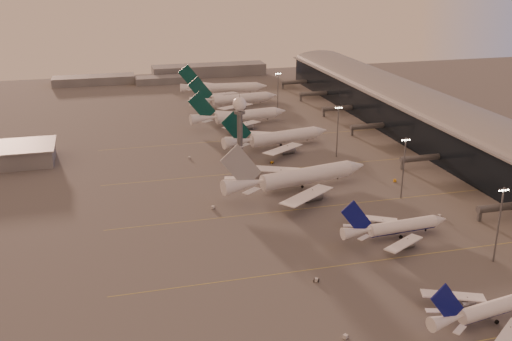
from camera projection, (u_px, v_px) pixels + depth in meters
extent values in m
plane|color=#585555|center=(320.00, 286.00, 174.00)|extent=(700.00, 700.00, 0.00)
cube|color=gold|center=(482.00, 340.00, 149.47)|extent=(180.00, 0.25, 0.02)
cube|color=gold|center=(397.00, 258.00, 190.40)|extent=(180.00, 0.25, 0.02)
cube|color=gold|center=(342.00, 205.00, 231.32)|extent=(180.00, 0.25, 0.02)
cube|color=gold|center=(304.00, 167.00, 272.24)|extent=(180.00, 0.25, 0.02)
cube|color=gold|center=(273.00, 137.00, 317.71)|extent=(180.00, 0.25, 0.02)
cube|color=black|center=(446.00, 130.00, 297.30)|extent=(36.00, 360.00, 18.00)
cylinder|color=slate|center=(448.00, 113.00, 294.26)|extent=(10.08, 360.00, 10.08)
cube|color=slate|center=(448.00, 112.00, 294.19)|extent=(40.00, 362.00, 0.80)
cylinder|color=#5A5D62|center=(504.00, 207.00, 217.91)|extent=(22.00, 2.80, 2.80)
cube|color=#5A5D62|center=(480.00, 215.00, 216.25)|extent=(1.20, 1.20, 4.40)
cylinder|color=#5A5D62|center=(423.00, 158.00, 270.66)|extent=(22.00, 2.80, 2.80)
cube|color=#5A5D62|center=(402.00, 165.00, 269.00)|extent=(1.20, 1.20, 4.40)
cylinder|color=#5A5D62|center=(370.00, 126.00, 321.58)|extent=(22.00, 2.80, 2.80)
cube|color=#5A5D62|center=(352.00, 132.00, 319.92)|extent=(1.20, 1.20, 4.40)
cylinder|color=#5A5D62|center=(339.00, 108.00, 359.78)|extent=(22.00, 2.80, 2.80)
cube|color=#5A5D62|center=(324.00, 113.00, 358.12)|extent=(1.20, 1.20, 4.40)
cylinder|color=#5A5D62|center=(315.00, 94.00, 397.97)|extent=(22.00, 2.80, 2.80)
cube|color=#5A5D62|center=(301.00, 98.00, 396.31)|extent=(1.20, 1.20, 4.40)
cylinder|color=#5A5D62|center=(296.00, 82.00, 434.35)|extent=(22.00, 2.80, 2.80)
cube|color=#5A5D62|center=(283.00, 86.00, 432.69)|extent=(1.20, 1.20, 4.40)
cylinder|color=#5A5D62|center=(240.00, 136.00, 280.64)|extent=(2.60, 2.60, 22.00)
cylinder|color=#5A5D62|center=(240.00, 112.00, 276.76)|extent=(5.20, 5.20, 1.20)
sphere|color=white|center=(240.00, 104.00, 275.44)|extent=(6.40, 6.40, 6.40)
cylinder|color=#5A5D62|center=(239.00, 96.00, 274.19)|extent=(0.16, 0.16, 2.00)
cylinder|color=#5A5D62|center=(498.00, 225.00, 183.91)|extent=(0.56, 0.56, 25.00)
cube|color=#5A5D62|center=(504.00, 189.00, 179.86)|extent=(3.60, 0.25, 0.25)
sphere|color=#FFEABF|center=(499.00, 191.00, 179.63)|extent=(0.56, 0.56, 0.56)
sphere|color=#FFEABF|center=(502.00, 190.00, 179.87)|extent=(0.56, 0.56, 0.56)
sphere|color=#FFEABF|center=(505.00, 190.00, 180.12)|extent=(0.56, 0.56, 0.56)
sphere|color=#FFEABF|center=(508.00, 190.00, 180.36)|extent=(0.56, 0.56, 0.56)
cylinder|color=#5A5D62|center=(403.00, 169.00, 233.19)|extent=(0.56, 0.56, 25.00)
cube|color=#5A5D62|center=(406.00, 139.00, 229.15)|extent=(3.60, 0.25, 0.25)
sphere|color=#FFEABF|center=(402.00, 140.00, 228.92)|extent=(0.56, 0.56, 0.56)
sphere|color=#FFEABF|center=(405.00, 140.00, 229.16)|extent=(0.56, 0.56, 0.56)
sphere|color=#FFEABF|center=(407.00, 140.00, 229.40)|extent=(0.56, 0.56, 0.56)
sphere|color=#FFEABF|center=(409.00, 140.00, 229.65)|extent=(0.56, 0.56, 0.56)
cylinder|color=#5A5D62|center=(338.00, 132.00, 281.99)|extent=(0.56, 0.56, 25.00)
cube|color=#5A5D62|center=(339.00, 107.00, 277.95)|extent=(3.60, 0.25, 0.25)
sphere|color=#FFEABF|center=(336.00, 108.00, 277.72)|extent=(0.56, 0.56, 0.56)
sphere|color=#FFEABF|center=(338.00, 108.00, 277.96)|extent=(0.56, 0.56, 0.56)
sphere|color=#FFEABF|center=(340.00, 108.00, 278.20)|extent=(0.56, 0.56, 0.56)
sphere|color=#FFEABF|center=(342.00, 108.00, 278.45)|extent=(0.56, 0.56, 0.56)
cylinder|color=#5A5D62|center=(278.00, 93.00, 363.35)|extent=(0.56, 0.56, 25.00)
cube|color=#5A5D62|center=(278.00, 73.00, 359.30)|extent=(3.60, 0.25, 0.25)
sphere|color=#FFEABF|center=(276.00, 74.00, 359.07)|extent=(0.56, 0.56, 0.56)
sphere|color=#FFEABF|center=(277.00, 74.00, 359.32)|extent=(0.56, 0.56, 0.56)
sphere|color=#FFEABF|center=(279.00, 74.00, 359.56)|extent=(0.56, 0.56, 0.56)
sphere|color=#FFEABF|center=(280.00, 73.00, 359.80)|extent=(0.56, 0.56, 0.56)
cube|color=slate|center=(94.00, 80.00, 449.38)|extent=(60.00, 18.00, 6.00)
cube|color=slate|center=(209.00, 70.00, 479.89)|extent=(90.00, 20.00, 9.00)
cube|color=slate|center=(162.00, 80.00, 452.63)|extent=(40.00, 15.00, 5.00)
cylinder|color=white|center=(497.00, 309.00, 157.00)|extent=(24.04, 7.78, 4.03)
cylinder|color=navy|center=(496.00, 312.00, 157.30)|extent=(23.39, 6.59, 2.90)
cone|color=white|center=(446.00, 322.00, 150.34)|extent=(10.45, 5.57, 4.03)
cube|color=white|center=(509.00, 337.00, 146.47)|extent=(16.05, 13.53, 1.27)
cylinder|color=slate|center=(509.00, 335.00, 150.22)|extent=(4.95, 3.32, 2.62)
cube|color=slate|center=(510.00, 331.00, 149.83)|extent=(0.36, 0.31, 1.61)
cube|color=white|center=(453.00, 297.00, 163.51)|extent=(17.51, 9.28, 1.27)
cylinder|color=slate|center=(466.00, 305.00, 163.23)|extent=(4.95, 3.32, 2.62)
cube|color=slate|center=(467.00, 302.00, 162.85)|extent=(0.36, 0.31, 1.61)
cube|color=navy|center=(447.00, 305.00, 148.46)|extent=(10.99, 2.14, 12.02)
cube|color=white|center=(459.00, 332.00, 146.38)|extent=(4.74, 4.05, 0.27)
cube|color=white|center=(434.00, 312.00, 154.25)|extent=(4.89, 2.97, 0.27)
cylinder|color=black|center=(483.00, 315.00, 159.18)|extent=(1.24, 0.71, 1.17)
cylinder|color=black|center=(496.00, 324.00, 155.17)|extent=(1.24, 0.71, 1.17)
cylinder|color=white|center=(403.00, 227.00, 203.78)|extent=(25.01, 5.96, 4.22)
cylinder|color=navy|center=(402.00, 230.00, 204.10)|extent=(24.43, 4.75, 3.04)
cone|color=white|center=(440.00, 221.00, 208.32)|extent=(5.08, 4.55, 4.22)
cone|color=white|center=(357.00, 233.00, 198.19)|extent=(10.66, 4.94, 4.22)
cube|color=white|center=(404.00, 245.00, 192.92)|extent=(17.39, 13.03, 1.33)
cylinder|color=slate|center=(407.00, 246.00, 196.68)|extent=(4.98, 3.07, 2.74)
cube|color=slate|center=(407.00, 242.00, 196.28)|extent=(0.35, 0.30, 1.69)
cube|color=white|center=(372.00, 220.00, 211.39)|extent=(18.07, 11.07, 1.33)
cylinder|color=slate|center=(382.00, 226.00, 210.79)|extent=(4.98, 3.07, 2.74)
cube|color=slate|center=(382.00, 223.00, 210.38)|extent=(0.35, 0.30, 1.69)
cube|color=navy|center=(356.00, 219.00, 196.28)|extent=(11.57, 1.21, 12.57)
cube|color=white|center=(364.00, 239.00, 193.90)|extent=(5.05, 3.96, 0.28)
cube|color=white|center=(350.00, 227.00, 202.44)|extent=(5.12, 3.46, 0.28)
cylinder|color=black|center=(426.00, 231.00, 207.64)|extent=(0.56, 0.56, 1.11)
cylinder|color=black|center=(393.00, 233.00, 206.29)|extent=(1.26, 0.64, 1.22)
cylinder|color=black|center=(401.00, 239.00, 201.94)|extent=(1.26, 0.64, 1.22)
cylinder|color=white|center=(307.00, 178.00, 246.40)|extent=(41.07, 14.26, 6.35)
cylinder|color=white|center=(306.00, 181.00, 246.88)|extent=(39.93, 12.36, 4.57)
cone|color=white|center=(355.00, 169.00, 256.54)|extent=(8.96, 7.78, 6.35)
cone|color=white|center=(243.00, 188.00, 234.06)|extent=(17.95, 9.59, 6.35)
cube|color=white|center=(307.00, 199.00, 228.38)|extent=(26.82, 23.73, 1.88)
cylinder|color=slate|center=(312.00, 199.00, 234.67)|extent=(8.52, 5.60, 4.13)
cube|color=slate|center=(312.00, 196.00, 234.18)|extent=(0.35, 0.31, 2.54)
cube|color=white|center=(266.00, 172.00, 256.87)|extent=(29.87, 14.80, 1.88)
cylinder|color=slate|center=(281.00, 178.00, 256.43)|extent=(8.52, 5.60, 4.13)
cube|color=slate|center=(281.00, 175.00, 255.93)|extent=(0.35, 0.31, 2.54)
cube|color=#9DA0A5|center=(241.00, 170.00, 231.18)|extent=(17.32, 3.83, 18.84)
cube|color=white|center=(251.00, 194.00, 227.24)|extent=(8.04, 7.12, 0.26)
cube|color=white|center=(234.00, 181.00, 240.50)|extent=(8.35, 4.83, 0.26)
cylinder|color=black|center=(338.00, 181.00, 254.17)|extent=(0.51, 0.51, 1.02)
cylinder|color=black|center=(297.00, 186.00, 248.22)|extent=(1.21, 0.72, 1.13)
cylinder|color=black|center=(302.00, 190.00, 244.42)|extent=(1.21, 0.72, 1.13)
cylinder|color=white|center=(284.00, 139.00, 300.89)|extent=(36.42, 12.90, 5.81)
cylinder|color=white|center=(284.00, 141.00, 301.33)|extent=(35.39, 11.17, 4.18)
cone|color=white|center=(320.00, 133.00, 309.93)|extent=(7.99, 7.08, 5.81)
cone|color=white|center=(238.00, 144.00, 289.89)|extent=(15.95, 8.71, 5.81)
cube|color=white|center=(283.00, 151.00, 284.75)|extent=(24.00, 21.31, 1.72)
cylinder|color=slate|center=(287.00, 153.00, 290.42)|extent=(7.58, 5.09, 3.77)
cube|color=slate|center=(287.00, 150.00, 289.96)|extent=(0.34, 0.31, 2.32)
cube|color=white|center=(255.00, 135.00, 310.25)|extent=(26.78, 13.20, 1.72)
cylinder|color=slate|center=(266.00, 140.00, 309.89)|extent=(7.58, 5.09, 3.77)
cube|color=slate|center=(266.00, 138.00, 309.43)|extent=(0.34, 0.31, 2.32)
cube|color=#073834|center=(236.00, 130.00, 287.24)|extent=(15.72, 3.54, 17.18)
cube|color=white|center=(244.00, 148.00, 283.87)|extent=(7.11, 6.32, 0.25)
cube|color=white|center=(232.00, 140.00, 295.60)|extent=(7.40, 4.27, 0.25)
cylinder|color=black|center=(307.00, 142.00, 307.86)|extent=(0.50, 0.50, 1.00)
cylinder|color=black|center=(277.00, 145.00, 302.72)|extent=(1.18, 0.71, 1.10)
cylinder|color=black|center=(281.00, 147.00, 299.01)|extent=(1.18, 0.71, 1.10)
cylinder|color=white|center=(246.00, 117.00, 341.42)|extent=(36.33, 11.13, 5.78)
cylinder|color=white|center=(246.00, 119.00, 341.86)|extent=(35.38, 9.42, 4.17)
cone|color=white|center=(280.00, 113.00, 349.51)|extent=(7.73, 6.77, 5.78)
cone|color=white|center=(204.00, 120.00, 331.56)|extent=(15.74, 7.99, 5.78)
cube|color=white|center=(242.00, 127.00, 325.41)|extent=(24.49, 20.39, 1.71)
cylinder|color=slate|center=(247.00, 129.00, 330.95)|extent=(7.43, 4.76, 3.76)
cube|color=slate|center=(247.00, 126.00, 330.49)|extent=(0.33, 0.29, 2.31)
cube|color=white|center=(222.00, 114.00, 351.43)|extent=(26.57, 14.31, 1.71)
cylinder|color=slate|center=(231.00, 119.00, 350.81)|extent=(7.43, 4.76, 3.76)
cube|color=slate|center=(231.00, 117.00, 350.35)|extent=(0.33, 0.29, 2.31)
cube|color=#073834|center=(202.00, 108.00, 328.94)|extent=(15.78, 2.74, 17.12)
cube|color=white|center=(207.00, 123.00, 325.43)|extent=(7.19, 6.09, 0.25)
cube|color=white|center=(199.00, 117.00, 337.40)|extent=(7.40, 4.55, 0.25)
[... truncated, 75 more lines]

